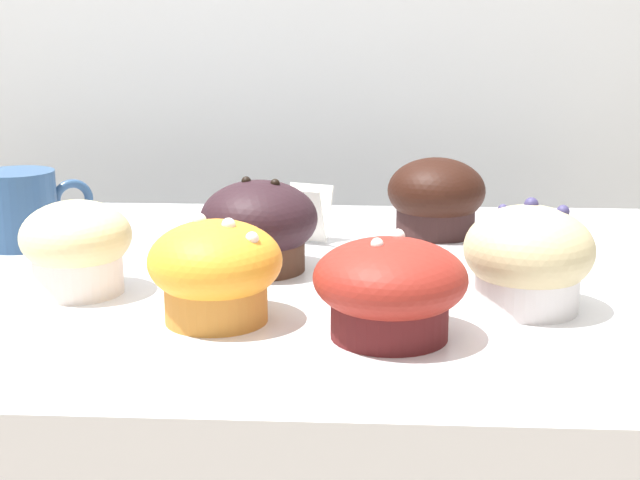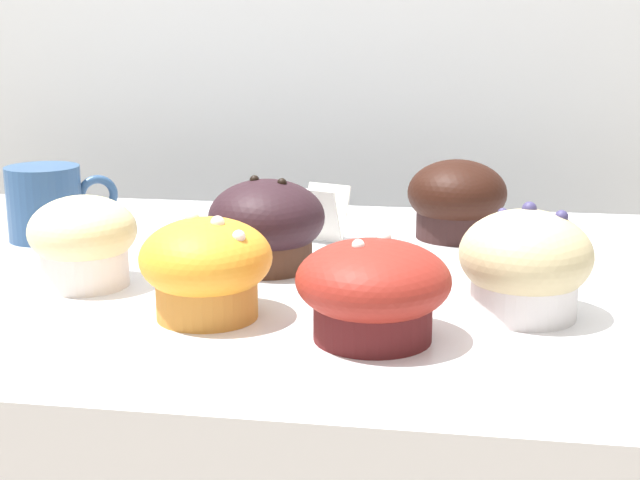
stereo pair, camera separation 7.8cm
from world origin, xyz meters
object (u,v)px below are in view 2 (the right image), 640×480
Objects in this scene: muffin_front_left at (206,267)px; coffee_cup at (46,201)px; muffin_front_center at (457,200)px; muffin_back_left at (267,225)px; muffin_back_center at (83,240)px; muffin_front_right at (373,289)px; muffin_back_right at (525,264)px.

coffee_cup is at bearing 136.98° from muffin_front_left.
muffin_back_left reaches higher than muffin_front_center.
muffin_front_left is 0.34m from coffee_cup.
coffee_cup is at bearing 125.04° from muffin_back_center.
coffee_cup is (-0.25, 0.23, 0.00)m from muffin_front_left.
muffin_front_center is 0.40m from muffin_back_center.
muffin_front_right is 0.46m from coffee_cup.
muffin_front_left reaches higher than muffin_front_right.
coffee_cup is at bearing 159.63° from muffin_back_right.
muffin_back_left is 1.05× the size of muffin_back_right.
muffin_back_left is at bearing 28.86° from muffin_back_center.
muffin_front_center is 0.97× the size of muffin_back_left.
muffin_front_right is 1.21× the size of muffin_back_center.
muffin_back_left is at bearing -16.81° from coffee_cup.
muffin_back_right is 0.92× the size of muffin_front_right.
muffin_back_center reaches higher than coffee_cup.
muffin_back_center reaches higher than muffin_front_right.
muffin_front_right is 0.29m from muffin_back_center.
muffin_back_right is 1.11× the size of muffin_back_center.
muffin_back_right reaches higher than muffin_back_left.
muffin_back_center is at bearing 176.55° from muffin_back_right.
muffin_back_center is at bearing -151.14° from muffin_back_left.
muffin_back_left is 1.16× the size of muffin_back_center.
muffin_back_right reaches higher than muffin_front_right.
muffin_back_right reaches higher than muffin_back_center.
muffin_front_left is (-0.02, -0.15, -0.00)m from muffin_back_left.
muffin_back_right is at bearing 33.20° from muffin_front_right.
muffin_back_right is 0.38m from muffin_back_center.
muffin_back_right is at bearing -24.17° from muffin_back_left.
muffin_front_left reaches higher than coffee_cup.
muffin_back_center is at bearing 160.01° from muffin_front_right.
muffin_front_center is 0.45m from coffee_cup.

